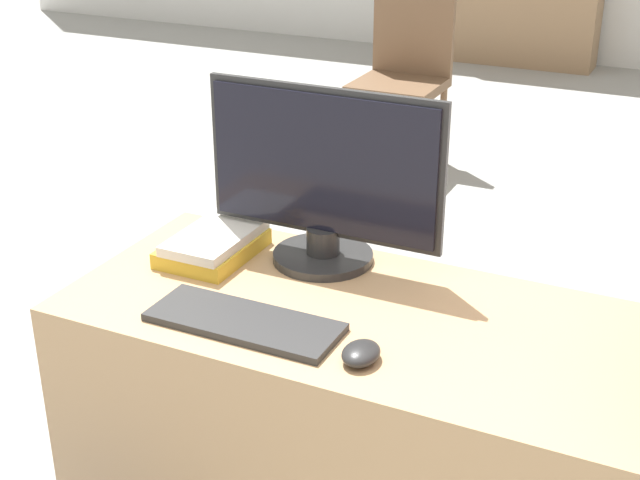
# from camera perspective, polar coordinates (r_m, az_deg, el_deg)

# --- Properties ---
(desk) EXTENTS (1.29, 0.58, 0.73)m
(desk) POSITION_cam_1_polar(r_m,az_deg,el_deg) (2.05, 2.83, -13.61)
(desk) COLOR tan
(desk) RESTS_ON ground_plane
(monitor) EXTENTS (0.57, 0.23, 0.41)m
(monitor) POSITION_cam_1_polar(r_m,az_deg,el_deg) (1.99, 0.22, 3.92)
(monitor) COLOR #282828
(monitor) RESTS_ON desk
(keyboard) EXTENTS (0.40, 0.15, 0.02)m
(keyboard) POSITION_cam_1_polar(r_m,az_deg,el_deg) (1.81, -4.87, -5.25)
(keyboard) COLOR #2D2D2D
(keyboard) RESTS_ON desk
(mouse) EXTENTS (0.07, 0.09, 0.04)m
(mouse) POSITION_cam_1_polar(r_m,az_deg,el_deg) (1.68, 2.64, -7.25)
(mouse) COLOR #262626
(mouse) RESTS_ON desk
(book_stack) EXTENTS (0.18, 0.25, 0.06)m
(book_stack) POSITION_cam_1_polar(r_m,az_deg,el_deg) (2.09, -6.83, -0.28)
(book_stack) COLOR gold
(book_stack) RESTS_ON desk
(far_chair) EXTENTS (0.44, 0.44, 1.01)m
(far_chair) POSITION_cam_1_polar(r_m,az_deg,el_deg) (4.76, 5.46, 11.26)
(far_chair) COLOR brown
(far_chair) RESTS_ON ground_plane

